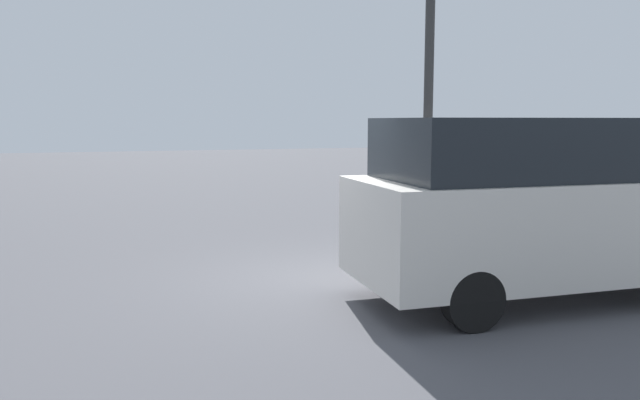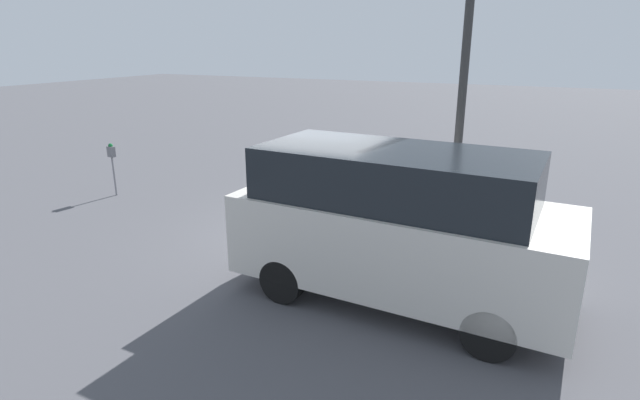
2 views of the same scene
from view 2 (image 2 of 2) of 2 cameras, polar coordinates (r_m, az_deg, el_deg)
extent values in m
plane|color=#4C4C51|center=(9.60, -0.49, -4.94)|extent=(80.00, 80.00, 0.00)
cylinder|color=gray|center=(9.60, 2.49, -1.59)|extent=(0.05, 0.05, 1.06)
cube|color=slate|center=(9.40, 2.54, 2.19)|extent=(0.22, 0.14, 0.26)
sphere|color=maroon|center=(9.37, 2.55, 3.09)|extent=(0.11, 0.11, 0.11)
cylinder|color=gray|center=(13.45, -22.44, 2.54)|extent=(0.05, 0.05, 0.98)
cube|color=slate|center=(13.32, -22.75, 5.12)|extent=(0.22, 0.14, 0.26)
sphere|color=#14662D|center=(13.29, -22.83, 5.75)|extent=(0.11, 0.11, 0.11)
cube|color=beige|center=(10.50, 14.82, -1.94)|extent=(0.44, 0.44, 0.55)
cylinder|color=#2D2D2D|center=(9.96, 16.01, 12.33)|extent=(0.16, 0.16, 4.66)
cube|color=beige|center=(7.32, 9.07, -4.65)|extent=(4.84, 2.18, 1.20)
cube|color=black|center=(7.06, 8.54, 2.80)|extent=(3.89, 1.98, 0.73)
cube|color=orange|center=(7.76, 27.13, -8.80)|extent=(0.09, 0.12, 0.20)
cylinder|color=black|center=(8.05, 20.97, -8.20)|extent=(0.68, 0.27, 0.67)
cylinder|color=black|center=(6.54, 18.77, -14.20)|extent=(0.68, 0.27, 0.67)
cylinder|color=black|center=(8.81, 1.70, -4.73)|extent=(0.68, 0.27, 0.67)
cylinder|color=black|center=(7.45, -4.30, -9.14)|extent=(0.68, 0.27, 0.67)
camera|label=1|loc=(7.19, -60.90, -3.23)|focal=35.00mm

